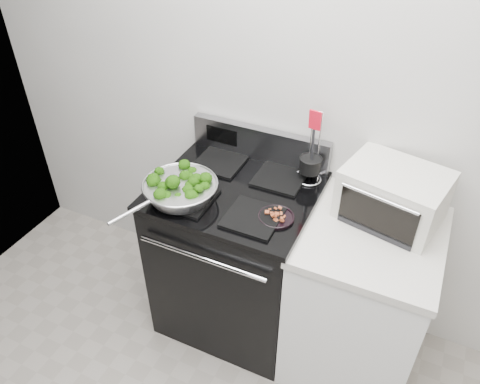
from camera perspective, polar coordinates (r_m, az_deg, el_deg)
The scene contains 8 objects.
back_wall at distance 2.28m, azimuth 10.10°, elevation 11.26°, with size 4.00×0.02×2.70m, color silver.
gas_range at distance 2.60m, azimuth -0.50°, elevation -7.72°, with size 0.79×0.69×1.13m.
counter at distance 2.50m, azimuth 14.18°, elevation -12.69°, with size 0.62×0.68×0.92m.
skillet at distance 2.22m, azimuth -7.32°, elevation 0.33°, with size 0.36×0.55×0.08m.
broccoli_pile at distance 2.21m, azimuth -7.32°, elevation 0.77°, with size 0.28×0.28×0.10m, color black, non-canonical shape.
bacon_plate at distance 2.12m, azimuth 4.43°, elevation -2.85°, with size 0.17×0.17×0.04m.
utensil_holder at distance 2.34m, azimuth 8.51°, elevation 2.87°, with size 0.13×0.13×0.39m.
toaster_oven at distance 2.21m, azimuth 18.14°, elevation -0.34°, with size 0.49×0.41×0.25m.
Camera 1 is at (0.50, -0.24, 2.33)m, focal length 35.00 mm.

